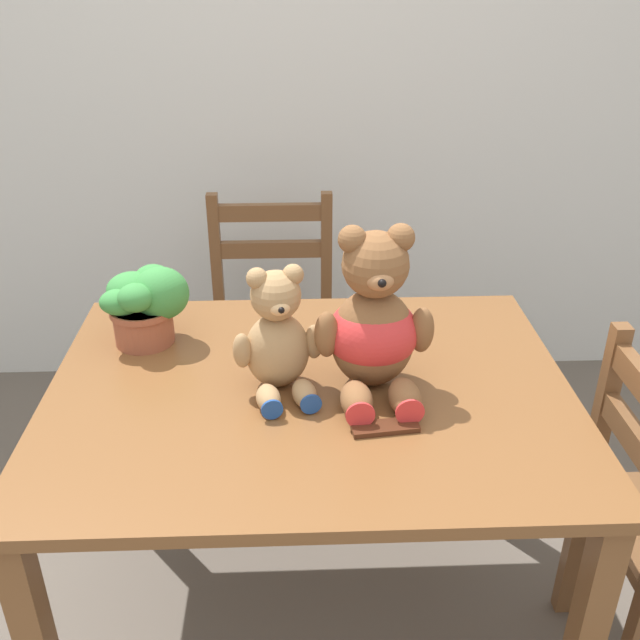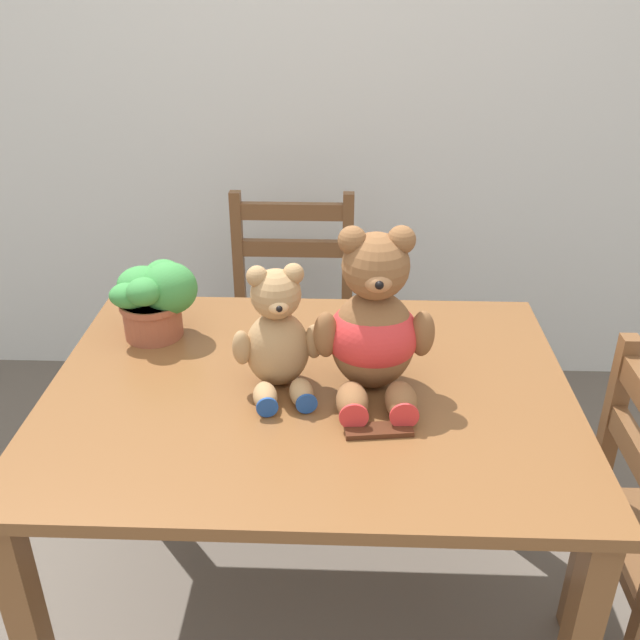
{
  "view_description": "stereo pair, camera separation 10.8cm",
  "coord_description": "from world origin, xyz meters",
  "px_view_note": "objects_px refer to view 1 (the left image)",
  "views": [
    {
      "loc": [
        -0.03,
        -0.93,
        1.68
      ],
      "look_at": [
        0.02,
        0.48,
        0.94
      ],
      "focal_mm": 40.0,
      "sensor_mm": 36.0,
      "label": 1
    },
    {
      "loc": [
        0.08,
        -0.93,
        1.68
      ],
      "look_at": [
        0.02,
        0.48,
        0.94
      ],
      "focal_mm": 40.0,
      "sensor_mm": 36.0,
      "label": 2
    }
  ],
  "objects_px": {
    "teddy_bear_left": "(278,338)",
    "teddy_bear_right": "(374,325)",
    "chocolate_bar": "(385,427)",
    "wooden_chair_behind": "(272,328)",
    "potted_plant": "(146,302)"
  },
  "relations": [
    {
      "from": "teddy_bear_left",
      "to": "potted_plant",
      "type": "xyz_separation_m",
      "value": [
        -0.34,
        0.23,
        -0.02
      ]
    },
    {
      "from": "teddy_bear_right",
      "to": "chocolate_bar",
      "type": "distance_m",
      "value": 0.23
    },
    {
      "from": "teddy_bear_left",
      "to": "chocolate_bar",
      "type": "bearing_deg",
      "value": 129.86
    },
    {
      "from": "teddy_bear_left",
      "to": "potted_plant",
      "type": "distance_m",
      "value": 0.41
    },
    {
      "from": "teddy_bear_left",
      "to": "potted_plant",
      "type": "height_order",
      "value": "teddy_bear_left"
    },
    {
      "from": "teddy_bear_right",
      "to": "wooden_chair_behind",
      "type": "bearing_deg",
      "value": -77.12
    },
    {
      "from": "chocolate_bar",
      "to": "teddy_bear_left",
      "type": "bearing_deg",
      "value": 141.75
    },
    {
      "from": "teddy_bear_left",
      "to": "teddy_bear_right",
      "type": "relative_size",
      "value": 0.77
    },
    {
      "from": "wooden_chair_behind",
      "to": "teddy_bear_right",
      "type": "bearing_deg",
      "value": 106.29
    },
    {
      "from": "teddy_bear_left",
      "to": "chocolate_bar",
      "type": "distance_m",
      "value": 0.31
    },
    {
      "from": "teddy_bear_right",
      "to": "potted_plant",
      "type": "relative_size",
      "value": 1.8
    },
    {
      "from": "potted_plant",
      "to": "teddy_bear_right",
      "type": "bearing_deg",
      "value": -22.43
    },
    {
      "from": "teddy_bear_left",
      "to": "wooden_chair_behind",
      "type": "bearing_deg",
      "value": -99.06
    },
    {
      "from": "chocolate_bar",
      "to": "wooden_chair_behind",
      "type": "bearing_deg",
      "value": 104.17
    },
    {
      "from": "wooden_chair_behind",
      "to": "potted_plant",
      "type": "distance_m",
      "value": 0.85
    }
  ]
}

